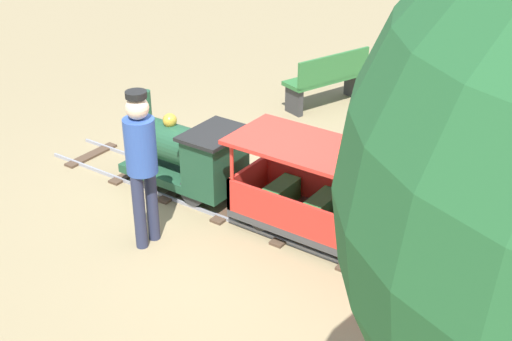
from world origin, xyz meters
TOP-DOWN VIEW (x-y plane):
  - ground_plane at (0.00, 0.00)m, footprint 60.00×60.00m
  - track at (0.00, -0.03)m, footprint 0.77×6.05m
  - locomotive at (0.00, 1.00)m, footprint 0.73×1.45m
  - passenger_car at (0.00, -0.93)m, footprint 0.83×2.35m
  - conductor_person at (-1.04, 0.69)m, footprint 0.30×0.30m
  - park_bench at (3.16, 1.02)m, footprint 1.36×0.81m

SIDE VIEW (x-z plane):
  - ground_plane at x=0.00m, z-range 0.00..0.00m
  - track at x=0.00m, z-range 0.00..0.04m
  - park_bench at x=3.16m, z-range 0.01..0.83m
  - passenger_car at x=0.00m, z-range -0.06..0.91m
  - locomotive at x=0.00m, z-range -0.05..1.01m
  - conductor_person at x=-1.04m, z-range 0.15..1.77m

